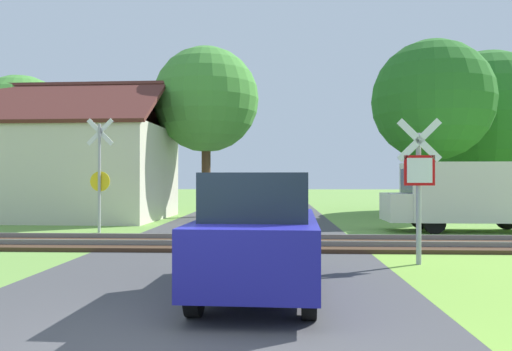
{
  "coord_description": "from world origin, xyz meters",
  "views": [
    {
      "loc": [
        1.11,
        -4.97,
        1.69
      ],
      "look_at": [
        0.5,
        8.72,
        1.8
      ],
      "focal_mm": 35.0,
      "sensor_mm": 36.0,
      "label": 1
    }
  ],
  "objects_px": {
    "tree_right": "(433,101)",
    "parked_car": "(260,233)",
    "crossing_sign_far": "(100,170)",
    "tree_left": "(21,128)",
    "mail_truck": "(466,193)",
    "house": "(66,170)",
    "tree_far": "(487,119)",
    "stop_sign_near": "(419,180)",
    "tree_center": "(206,100)"
  },
  "relations": [
    {
      "from": "stop_sign_near",
      "to": "tree_center",
      "type": "relative_size",
      "value": 0.38
    },
    {
      "from": "tree_center",
      "to": "tree_far",
      "type": "bearing_deg",
      "value": 17.31
    },
    {
      "from": "stop_sign_near",
      "to": "tree_right",
      "type": "bearing_deg",
      "value": -107.0
    },
    {
      "from": "crossing_sign_far",
      "to": "parked_car",
      "type": "distance_m",
      "value": 9.89
    },
    {
      "from": "stop_sign_near",
      "to": "tree_far",
      "type": "distance_m",
      "value": 19.12
    },
    {
      "from": "stop_sign_near",
      "to": "tree_far",
      "type": "relative_size",
      "value": 0.34
    },
    {
      "from": "crossing_sign_far",
      "to": "parked_car",
      "type": "relative_size",
      "value": 0.9
    },
    {
      "from": "crossing_sign_far",
      "to": "tree_far",
      "type": "distance_m",
      "value": 20.45
    },
    {
      "from": "tree_far",
      "to": "tree_left",
      "type": "bearing_deg",
      "value": -169.22
    },
    {
      "from": "tree_left",
      "to": "house",
      "type": "bearing_deg",
      "value": -28.81
    },
    {
      "from": "tree_left",
      "to": "parked_car",
      "type": "relative_size",
      "value": 1.6
    },
    {
      "from": "tree_left",
      "to": "mail_truck",
      "type": "xyz_separation_m",
      "value": [
        18.02,
        -6.08,
        -2.84
      ]
    },
    {
      "from": "tree_far",
      "to": "mail_truck",
      "type": "height_order",
      "value": "tree_far"
    },
    {
      "from": "house",
      "to": "tree_far",
      "type": "distance_m",
      "value": 21.22
    },
    {
      "from": "parked_car",
      "to": "tree_center",
      "type": "bearing_deg",
      "value": 103.56
    },
    {
      "from": "tree_center",
      "to": "tree_far",
      "type": "distance_m",
      "value": 15.04
    },
    {
      "from": "crossing_sign_far",
      "to": "parked_car",
      "type": "height_order",
      "value": "crossing_sign_far"
    },
    {
      "from": "crossing_sign_far",
      "to": "mail_truck",
      "type": "relative_size",
      "value": 0.74
    },
    {
      "from": "crossing_sign_far",
      "to": "tree_far",
      "type": "bearing_deg",
      "value": 35.45
    },
    {
      "from": "stop_sign_near",
      "to": "tree_left",
      "type": "relative_size",
      "value": 0.45
    },
    {
      "from": "stop_sign_near",
      "to": "tree_center",
      "type": "height_order",
      "value": "tree_center"
    },
    {
      "from": "tree_right",
      "to": "tree_left",
      "type": "bearing_deg",
      "value": 178.78
    },
    {
      "from": "tree_right",
      "to": "house",
      "type": "bearing_deg",
      "value": -175.86
    },
    {
      "from": "tree_far",
      "to": "parked_car",
      "type": "relative_size",
      "value": 2.09
    },
    {
      "from": "stop_sign_near",
      "to": "tree_far",
      "type": "height_order",
      "value": "tree_far"
    },
    {
      "from": "tree_right",
      "to": "tree_far",
      "type": "height_order",
      "value": "tree_far"
    },
    {
      "from": "tree_left",
      "to": "mail_truck",
      "type": "relative_size",
      "value": 1.32
    },
    {
      "from": "stop_sign_near",
      "to": "tree_left",
      "type": "bearing_deg",
      "value": -39.3
    },
    {
      "from": "crossing_sign_far",
      "to": "tree_center",
      "type": "distance_m",
      "value": 8.0
    },
    {
      "from": "tree_right",
      "to": "tree_left",
      "type": "distance_m",
      "value": 18.72
    },
    {
      "from": "tree_right",
      "to": "mail_truck",
      "type": "distance_m",
      "value": 6.93
    },
    {
      "from": "tree_center",
      "to": "house",
      "type": "bearing_deg",
      "value": -166.01
    },
    {
      "from": "mail_truck",
      "to": "tree_center",
      "type": "bearing_deg",
      "value": 58.11
    },
    {
      "from": "parked_car",
      "to": "house",
      "type": "bearing_deg",
      "value": 125.25
    },
    {
      "from": "stop_sign_near",
      "to": "crossing_sign_far",
      "type": "distance_m",
      "value": 10.15
    },
    {
      "from": "tree_right",
      "to": "parked_car",
      "type": "distance_m",
      "value": 16.92
    },
    {
      "from": "crossing_sign_far",
      "to": "mail_truck",
      "type": "distance_m",
      "value": 11.85
    },
    {
      "from": "stop_sign_near",
      "to": "tree_center",
      "type": "bearing_deg",
      "value": -62.87
    },
    {
      "from": "parked_car",
      "to": "tree_far",
      "type": "bearing_deg",
      "value": 62.18
    },
    {
      "from": "tree_far",
      "to": "parked_car",
      "type": "bearing_deg",
      "value": -120.17
    },
    {
      "from": "tree_right",
      "to": "tree_left",
      "type": "height_order",
      "value": "tree_right"
    },
    {
      "from": "crossing_sign_far",
      "to": "tree_right",
      "type": "height_order",
      "value": "tree_right"
    },
    {
      "from": "stop_sign_near",
      "to": "house",
      "type": "xyz_separation_m",
      "value": [
        -11.89,
        10.99,
        0.42
      ]
    },
    {
      "from": "parked_car",
      "to": "tree_right",
      "type": "bearing_deg",
      "value": 66.82
    },
    {
      "from": "house",
      "to": "tree_left",
      "type": "distance_m",
      "value": 3.77
    },
    {
      "from": "tree_far",
      "to": "parked_car",
      "type": "distance_m",
      "value": 22.97
    },
    {
      "from": "tree_center",
      "to": "parked_car",
      "type": "bearing_deg",
      "value": -78.79
    },
    {
      "from": "house",
      "to": "tree_left",
      "type": "relative_size",
      "value": 1.37
    },
    {
      "from": "tree_right",
      "to": "crossing_sign_far",
      "type": "bearing_deg",
      "value": -152.23
    },
    {
      "from": "tree_far",
      "to": "tree_right",
      "type": "bearing_deg",
      "value": -132.05
    }
  ]
}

